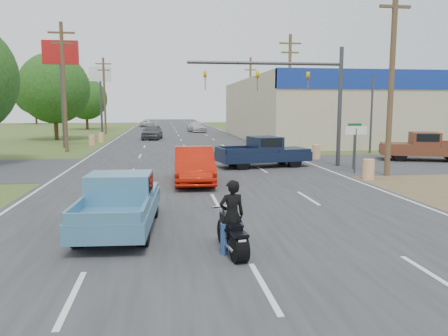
{
  "coord_description": "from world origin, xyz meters",
  "views": [
    {
      "loc": [
        -1.88,
        -7.89,
        3.46
      ],
      "look_at": [
        0.28,
        7.68,
        1.3
      ],
      "focal_mm": 35.0,
      "sensor_mm": 36.0,
      "label": 1
    }
  ],
  "objects": [
    {
      "name": "signal_mast",
      "position": [
        5.82,
        17.0,
        4.8
      ],
      "size": [
        9.12,
        0.4,
        7.0
      ],
      "color": "#3F3F44",
      "rests_on": "ground"
    },
    {
      "name": "blue_pickup",
      "position": [
        -3.14,
        4.59,
        0.83
      ],
      "size": [
        2.2,
        5.04,
        1.64
      ],
      "rotation": [
        0.0,
        0.0,
        -0.06
      ],
      "color": "black",
      "rests_on": "ground"
    },
    {
      "name": "pole_sign_left_far",
      "position": [
        -10.5,
        56.0,
        7.17
      ],
      "size": [
        3.0,
        0.35,
        9.2
      ],
      "color": "#3F3F44",
      "rests_on": "ground"
    },
    {
      "name": "tree_1",
      "position": [
        -13.5,
        42.0,
        5.57
      ],
      "size": [
        7.56,
        7.56,
        9.36
      ],
      "color": "#422D19",
      "rests_on": "ground"
    },
    {
      "name": "ground",
      "position": [
        0.0,
        0.0,
        0.0
      ],
      "size": [
        200.0,
        200.0,
        0.0
      ],
      "primitive_type": "plane",
      "color": "#395421",
      "rests_on": "ground"
    },
    {
      "name": "utility_pole_2",
      "position": [
        9.5,
        31.0,
        5.32
      ],
      "size": [
        2.0,
        0.28,
        10.0
      ],
      "color": "#4C3823",
      "rests_on": "ground"
    },
    {
      "name": "barrel_3",
      "position": [
        -8.2,
        38.0,
        0.5
      ],
      "size": [
        0.56,
        0.56,
        1.0
      ],
      "primitive_type": "cylinder",
      "color": "orange",
      "rests_on": "ground"
    },
    {
      "name": "distant_car_white",
      "position": [
        -5.03,
        75.83,
        0.61
      ],
      "size": [
        2.58,
        4.65,
        1.23
      ],
      "primitive_type": "imported",
      "rotation": [
        0.0,
        0.0,
        3.01
      ],
      "color": "silver",
      "rests_on": "ground"
    },
    {
      "name": "barrel_0",
      "position": [
        8.0,
        12.0,
        0.5
      ],
      "size": [
        0.56,
        0.56,
        1.0
      ],
      "primitive_type": "cylinder",
      "color": "orange",
      "rests_on": "ground"
    },
    {
      "name": "main_road",
      "position": [
        0.0,
        40.0,
        0.01
      ],
      "size": [
        15.0,
        180.0,
        0.02
      ],
      "primitive_type": "cube",
      "color": "#2D2D30",
      "rests_on": "ground"
    },
    {
      "name": "rider",
      "position": [
        -0.32,
        2.02,
        0.85
      ],
      "size": [
        0.67,
        0.49,
        1.7
      ],
      "primitive_type": "imported",
      "rotation": [
        0.0,
        0.0,
        3.28
      ],
      "color": "black",
      "rests_on": "ground"
    },
    {
      "name": "utility_pole_3",
      "position": [
        9.5,
        49.0,
        5.32
      ],
      "size": [
        2.0,
        0.28,
        10.0
      ],
      "color": "#4C3823",
      "rests_on": "ground"
    },
    {
      "name": "brown_pickup",
      "position": [
        15.18,
        18.79,
        0.95
      ],
      "size": [
        6.1,
        4.11,
        1.89
      ],
      "rotation": [
        0.0,
        0.0,
        1.2
      ],
      "color": "black",
      "rests_on": "ground"
    },
    {
      "name": "street_name_sign",
      "position": [
        8.8,
        15.5,
        1.61
      ],
      "size": [
        0.8,
        0.08,
        2.61
      ],
      "color": "#3F3F44",
      "rests_on": "ground"
    },
    {
      "name": "utility_pole_1",
      "position": [
        9.5,
        13.0,
        5.32
      ],
      "size": [
        2.0,
        0.28,
        10.0
      ],
      "color": "#4C3823",
      "rests_on": "ground"
    },
    {
      "name": "barrel_2",
      "position": [
        -8.5,
        34.0,
        0.5
      ],
      "size": [
        0.56,
        0.56,
        1.0
      ],
      "primitive_type": "cylinder",
      "color": "orange",
      "rests_on": "ground"
    },
    {
      "name": "navy_pickup",
      "position": [
        4.06,
        17.2,
        0.91
      ],
      "size": [
        5.7,
        3.01,
        1.8
      ],
      "rotation": [
        0.0,
        0.0,
        -1.39
      ],
      "color": "black",
      "rests_on": "ground"
    },
    {
      "name": "motorcycle",
      "position": [
        -0.31,
        1.98,
        0.46
      ],
      "size": [
        0.69,
        2.05,
        1.04
      ],
      "rotation": [
        0.0,
        0.0,
        0.14
      ],
      "color": "black",
      "rests_on": "ground"
    },
    {
      "name": "utility_pole_5",
      "position": [
        -9.5,
        28.0,
        5.32
      ],
      "size": [
        2.0,
        0.28,
        10.0
      ],
      "color": "#4C3823",
      "rests_on": "ground"
    },
    {
      "name": "cross_road",
      "position": [
        0.0,
        18.0,
        0.01
      ],
      "size": [
        120.0,
        10.0,
        0.02
      ],
      "primitive_type": "cube",
      "color": "#2D2D30",
      "rests_on": "ground"
    },
    {
      "name": "tree_5",
      "position": [
        30.0,
        95.0,
        5.88
      ],
      "size": [
        7.98,
        7.98,
        9.88
      ],
      "color": "#422D19",
      "rests_on": "ground"
    },
    {
      "name": "red_convertible",
      "position": [
        -0.5,
        12.14,
        0.83
      ],
      "size": [
        1.93,
        5.09,
        1.66
      ],
      "primitive_type": "imported",
      "rotation": [
        0.0,
        0.0,
        -0.04
      ],
      "color": "#BB1908",
      "rests_on": "ground"
    },
    {
      "name": "utility_pole_6",
      "position": [
        -9.5,
        52.0,
        5.32
      ],
      "size": [
        2.0,
        0.28,
        10.0
      ],
      "color": "#4C3823",
      "rests_on": "ground"
    },
    {
      "name": "distant_car_grey",
      "position": [
        -3.12,
        41.35,
        0.84
      ],
      "size": [
        2.51,
        5.09,
        1.67
      ],
      "primitive_type": "imported",
      "rotation": [
        0.0,
        0.0,
        -0.11
      ],
      "color": "#4D4D51",
      "rests_on": "ground"
    },
    {
      "name": "tree_6",
      "position": [
        -30.0,
        95.0,
        6.51
      ],
      "size": [
        8.82,
        8.82,
        10.92
      ],
      "color": "#422D19",
      "rests_on": "ground"
    },
    {
      "name": "pole_sign_left_near",
      "position": [
        -10.5,
        32.0,
        7.17
      ],
      "size": [
        3.0,
        0.35,
        9.2
      ],
      "color": "#3F3F44",
      "rests_on": "ground"
    },
    {
      "name": "distant_car_silver",
      "position": [
        2.91,
        55.58,
        0.72
      ],
      "size": [
        2.87,
        5.27,
        1.45
      ],
      "primitive_type": "imported",
      "rotation": [
        0.0,
        0.0,
        0.17
      ],
      "color": "silver",
      "rests_on": "ground"
    },
    {
      "name": "tree_2",
      "position": [
        -14.2,
        66.0,
        4.95
      ],
      "size": [
        6.72,
        6.72,
        8.32
      ],
      "color": "#422D19",
      "rests_on": "ground"
    },
    {
      "name": "barrel_1",
      "position": [
        8.4,
        20.5,
        0.5
      ],
      "size": [
        0.56,
        0.56,
        1.0
      ],
      "primitive_type": "cylinder",
      "color": "orange",
      "rests_on": "ground"
    },
    {
      "name": "lane_sign",
      "position": [
        8.2,
        14.0,
        1.9
      ],
      "size": [
        1.2,
        0.08,
        2.52
      ],
      "color": "#3F3F44",
      "rests_on": "ground"
    }
  ]
}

